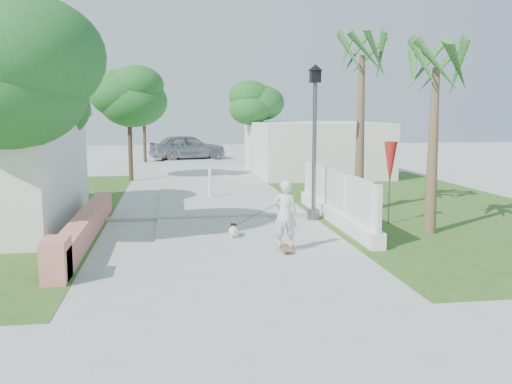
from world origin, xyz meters
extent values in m
plane|color=#B7B7B2|center=(0.00, 0.00, 0.00)|extent=(90.00, 90.00, 0.00)
cube|color=#B7B7B2|center=(0.00, 20.00, 0.03)|extent=(3.20, 36.00, 0.06)
cube|color=#999993|center=(0.00, 6.00, 0.05)|extent=(6.50, 0.25, 0.10)
cube|color=#2C561B|center=(7.00, 8.00, 0.01)|extent=(8.00, 20.00, 0.01)
cube|color=#E28873|center=(-3.30, 4.00, 0.30)|extent=(0.45, 8.00, 0.60)
cube|color=#E28873|center=(-3.30, 0.20, 0.40)|extent=(0.45, 0.80, 0.80)
cube|color=white|center=(3.40, 5.00, 0.20)|extent=(0.35, 7.00, 0.40)
cube|color=white|center=(3.40, 5.00, 0.95)|extent=(0.10, 7.00, 1.10)
cube|color=white|center=(3.40, 1.80, 0.75)|extent=(0.14, 0.14, 1.50)
cube|color=white|center=(3.40, 4.00, 0.75)|extent=(0.14, 0.14, 1.50)
cube|color=white|center=(3.40, 6.20, 0.75)|extent=(0.14, 0.14, 1.50)
cube|color=white|center=(3.40, 8.20, 0.75)|extent=(0.14, 0.14, 1.50)
cube|color=silver|center=(6.00, 18.00, 1.30)|extent=(6.00, 8.00, 2.60)
cylinder|color=#59595E|center=(2.90, 5.50, 0.15)|extent=(0.36, 0.36, 0.30)
cylinder|color=#59595E|center=(2.90, 5.50, 2.00)|extent=(0.12, 0.12, 4.00)
cube|color=black|center=(2.90, 5.50, 4.10)|extent=(0.28, 0.28, 0.35)
cone|color=black|center=(2.90, 5.50, 4.35)|extent=(0.44, 0.44, 0.18)
cylinder|color=white|center=(0.20, 10.00, 0.50)|extent=(0.12, 0.12, 1.00)
sphere|color=white|center=(0.20, 10.00, 1.02)|extent=(0.14, 0.14, 0.14)
cylinder|color=#59595E|center=(4.80, 4.50, 1.00)|extent=(0.04, 0.04, 2.00)
cone|color=red|center=(4.80, 4.50, 1.70)|extent=(0.36, 0.36, 1.20)
cylinder|color=#4C3826|center=(-4.50, 3.00, 1.92)|extent=(0.20, 0.20, 3.85)
ellipsoid|color=#1B5E21|center=(-4.50, 3.00, 3.58)|extent=(3.60, 3.60, 2.70)
ellipsoid|color=#1B5E21|center=(-4.30, 2.80, 3.92)|extent=(3.06, 3.06, 2.30)
ellipsoid|color=#1B5E21|center=(-4.70, 3.20, 4.28)|extent=(2.70, 2.70, 2.02)
cylinder|color=#4C3826|center=(-5.50, 8.50, 1.75)|extent=(0.20, 0.20, 3.50)
ellipsoid|color=#1B5E21|center=(-5.50, 8.50, 3.25)|extent=(3.20, 3.20, 2.40)
ellipsoid|color=#1B5E21|center=(-5.30, 8.30, 3.60)|extent=(2.72, 2.72, 2.05)
ellipsoid|color=#1B5E21|center=(-5.70, 8.70, 3.95)|extent=(2.40, 2.40, 1.79)
cylinder|color=#4C3826|center=(-3.00, 16.00, 1.92)|extent=(0.20, 0.20, 3.85)
ellipsoid|color=#1B5E21|center=(-3.00, 16.00, 3.58)|extent=(3.40, 3.40, 2.55)
ellipsoid|color=#1B5E21|center=(-2.80, 15.80, 3.92)|extent=(2.89, 2.89, 2.18)
ellipsoid|color=#1B5E21|center=(-3.20, 16.20, 4.28)|extent=(2.55, 2.55, 1.90)
cylinder|color=#4C3826|center=(3.20, 20.00, 1.75)|extent=(0.20, 0.20, 3.50)
ellipsoid|color=#1B5E21|center=(3.20, 20.00, 3.25)|extent=(3.00, 3.00, 2.25)
ellipsoid|color=#1B5E21|center=(3.40, 19.80, 3.60)|extent=(2.55, 2.55, 1.92)
ellipsoid|color=#1B5E21|center=(3.00, 20.20, 3.95)|extent=(2.25, 2.25, 1.68)
cylinder|color=#4C3826|center=(-2.80, 26.00, 1.92)|extent=(0.20, 0.20, 3.85)
ellipsoid|color=#1B5E21|center=(-2.80, 26.00, 3.58)|extent=(3.20, 3.20, 2.40)
ellipsoid|color=#1B5E21|center=(-2.60, 25.80, 3.92)|extent=(2.72, 2.72, 2.05)
ellipsoid|color=#1B5E21|center=(-3.00, 26.20, 4.28)|extent=(2.40, 2.40, 1.79)
cone|color=brown|center=(4.60, 6.50, 2.40)|extent=(0.32, 0.32, 4.80)
cone|color=brown|center=(5.40, 3.20, 2.10)|extent=(0.32, 0.32, 4.20)
cube|color=olive|center=(1.32, 1.84, 0.09)|extent=(0.28, 0.80, 0.02)
imported|color=silver|center=(1.32, 1.84, 0.85)|extent=(0.58, 0.40, 1.51)
cylinder|color=gray|center=(1.25, 1.56, 0.03)|extent=(0.03, 0.06, 0.06)
cylinder|color=gray|center=(1.39, 1.56, 0.03)|extent=(0.03, 0.06, 0.06)
cylinder|color=gray|center=(1.25, 2.13, 0.03)|extent=(0.03, 0.06, 0.06)
cylinder|color=gray|center=(1.39, 2.13, 0.03)|extent=(0.03, 0.06, 0.06)
ellipsoid|color=silver|center=(0.31, 3.22, 0.20)|extent=(0.28, 0.43, 0.26)
sphere|color=black|center=(0.33, 3.42, 0.28)|extent=(0.17, 0.17, 0.17)
sphere|color=silver|center=(0.33, 3.50, 0.26)|extent=(0.08, 0.08, 0.08)
cone|color=black|center=(0.29, 3.42, 0.36)|extent=(0.05, 0.05, 0.06)
cone|color=black|center=(0.37, 3.41, 0.36)|extent=(0.05, 0.05, 0.06)
cylinder|color=silver|center=(0.26, 3.32, 0.06)|extent=(0.04, 0.04, 0.12)
cylinder|color=silver|center=(0.38, 3.31, 0.06)|extent=(0.04, 0.04, 0.12)
cylinder|color=silver|center=(0.25, 3.12, 0.06)|extent=(0.04, 0.04, 0.12)
cylinder|color=silver|center=(0.37, 3.12, 0.06)|extent=(0.04, 0.04, 0.12)
cylinder|color=silver|center=(0.30, 3.02, 0.27)|extent=(0.03, 0.10, 0.10)
imported|color=#989B9F|center=(-0.09, 27.42, 0.84)|extent=(5.30, 3.31, 1.68)
camera|label=1|loc=(-1.16, -10.42, 3.09)|focal=40.00mm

